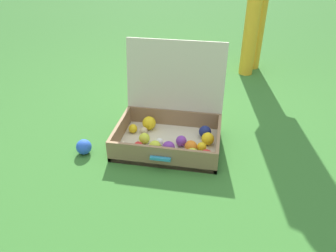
% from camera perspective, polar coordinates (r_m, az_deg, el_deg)
% --- Properties ---
extents(ground_plane, '(16.00, 16.00, 0.00)m').
position_cam_1_polar(ground_plane, '(1.84, 2.70, -4.41)').
color(ground_plane, '#336B28').
extents(open_suitcase, '(0.60, 0.52, 0.55)m').
position_cam_1_polar(open_suitcase, '(1.86, 0.62, 0.30)').
color(open_suitcase, beige).
rests_on(open_suitcase, ground).
extents(stray_ball_on_grass, '(0.09, 0.09, 0.09)m').
position_cam_1_polar(stray_ball_on_grass, '(1.85, -14.93, -3.65)').
color(stray_ball_on_grass, blue).
rests_on(stray_ball_on_grass, ground).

